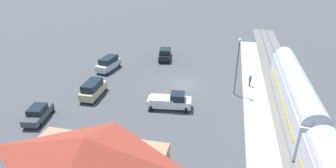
{
  "coord_description": "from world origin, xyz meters",
  "views": [
    {
      "loc": [
        -5.68,
        37.02,
        17.87
      ],
      "look_at": [
        1.95,
        2.58,
        1.0
      ],
      "focal_mm": 29.75,
      "sensor_mm": 36.0,
      "label": 1
    }
  ],
  "objects_px": {
    "pickup_white": "(170,101)",
    "pickup_black": "(165,54)",
    "suv_tan": "(93,89)",
    "light_pole_near_platform": "(238,60)",
    "pedestrian_on_platform": "(250,80)",
    "station_building": "(88,165)",
    "suv_silver": "(108,63)",
    "sedan_charcoal": "(38,113)"
  },
  "relations": [
    {
      "from": "station_building",
      "to": "pickup_white",
      "type": "distance_m",
      "value": 15.11
    },
    {
      "from": "pickup_white",
      "to": "light_pole_near_platform",
      "type": "relative_size",
      "value": 0.7
    },
    {
      "from": "suv_silver",
      "to": "suv_tan",
      "type": "bearing_deg",
      "value": 100.9
    },
    {
      "from": "station_building",
      "to": "pickup_black",
      "type": "height_order",
      "value": "station_building"
    },
    {
      "from": "pickup_white",
      "to": "suv_tan",
      "type": "bearing_deg",
      "value": -4.4
    },
    {
      "from": "suv_silver",
      "to": "light_pole_near_platform",
      "type": "distance_m",
      "value": 21.22
    },
    {
      "from": "suv_silver",
      "to": "suv_tan",
      "type": "relative_size",
      "value": 1.04
    },
    {
      "from": "suv_tan",
      "to": "suv_silver",
      "type": "bearing_deg",
      "value": -79.1
    },
    {
      "from": "pedestrian_on_platform",
      "to": "suv_silver",
      "type": "xyz_separation_m",
      "value": [
        22.52,
        -1.94,
        -0.13
      ]
    },
    {
      "from": "station_building",
      "to": "suv_tan",
      "type": "relative_size",
      "value": 2.49
    },
    {
      "from": "pedestrian_on_platform",
      "to": "suv_silver",
      "type": "relative_size",
      "value": 0.33
    },
    {
      "from": "pickup_white",
      "to": "suv_tan",
      "type": "relative_size",
      "value": 1.13
    },
    {
      "from": "pickup_white",
      "to": "pickup_black",
      "type": "bearing_deg",
      "value": -74.68
    },
    {
      "from": "suv_tan",
      "to": "light_pole_near_platform",
      "type": "bearing_deg",
      "value": -165.5
    },
    {
      "from": "pickup_white",
      "to": "pickup_black",
      "type": "relative_size",
      "value": 0.99
    },
    {
      "from": "pickup_white",
      "to": "pickup_black",
      "type": "xyz_separation_m",
      "value": [
        4.69,
        -17.14,
        0.0
      ]
    },
    {
      "from": "station_building",
      "to": "sedan_charcoal",
      "type": "distance_m",
      "value": 14.19
    },
    {
      "from": "station_building",
      "to": "light_pole_near_platform",
      "type": "relative_size",
      "value": 1.54
    },
    {
      "from": "sedan_charcoal",
      "to": "suv_silver",
      "type": "height_order",
      "value": "suv_silver"
    },
    {
      "from": "pickup_black",
      "to": "light_pole_near_platform",
      "type": "height_order",
      "value": "light_pole_near_platform"
    },
    {
      "from": "pedestrian_on_platform",
      "to": "pickup_black",
      "type": "xyz_separation_m",
      "value": [
        14.62,
        -8.99,
        -0.25
      ]
    },
    {
      "from": "pickup_white",
      "to": "suv_tan",
      "type": "xyz_separation_m",
      "value": [
        10.81,
        -0.83,
        0.12
      ]
    },
    {
      "from": "pedestrian_on_platform",
      "to": "suv_tan",
      "type": "distance_m",
      "value": 21.99
    },
    {
      "from": "pedestrian_on_platform",
      "to": "sedan_charcoal",
      "type": "bearing_deg",
      "value": 30.0
    },
    {
      "from": "sedan_charcoal",
      "to": "suv_silver",
      "type": "relative_size",
      "value": 0.92
    },
    {
      "from": "pedestrian_on_platform",
      "to": "suv_tan",
      "type": "relative_size",
      "value": 0.35
    },
    {
      "from": "station_building",
      "to": "pickup_black",
      "type": "bearing_deg",
      "value": -87.66
    },
    {
      "from": "pedestrian_on_platform",
      "to": "sedan_charcoal",
      "type": "xyz_separation_m",
      "value": [
        24.37,
        14.07,
        -0.4
      ]
    },
    {
      "from": "station_building",
      "to": "light_pole_near_platform",
      "type": "distance_m",
      "value": 23.25
    },
    {
      "from": "suv_silver",
      "to": "pickup_black",
      "type": "distance_m",
      "value": 10.59
    },
    {
      "from": "pickup_black",
      "to": "light_pole_near_platform",
      "type": "distance_m",
      "value": 17.44
    },
    {
      "from": "suv_silver",
      "to": "light_pole_near_platform",
      "type": "relative_size",
      "value": 0.65
    },
    {
      "from": "suv_silver",
      "to": "light_pole_near_platform",
      "type": "bearing_deg",
      "value": 167.72
    },
    {
      "from": "pickup_white",
      "to": "pickup_black",
      "type": "height_order",
      "value": "same"
    },
    {
      "from": "suv_tan",
      "to": "light_pole_near_platform",
      "type": "distance_m",
      "value": 19.61
    },
    {
      "from": "station_building",
      "to": "light_pole_near_platform",
      "type": "height_order",
      "value": "light_pole_near_platform"
    },
    {
      "from": "pedestrian_on_platform",
      "to": "suv_silver",
      "type": "bearing_deg",
      "value": -4.91
    },
    {
      "from": "light_pole_near_platform",
      "to": "station_building",
      "type": "bearing_deg",
      "value": 61.06
    },
    {
      "from": "station_building",
      "to": "suv_silver",
      "type": "relative_size",
      "value": 2.38
    },
    {
      "from": "station_building",
      "to": "sedan_charcoal",
      "type": "height_order",
      "value": "station_building"
    },
    {
      "from": "suv_silver",
      "to": "pickup_white",
      "type": "bearing_deg",
      "value": 141.31
    },
    {
      "from": "suv_silver",
      "to": "light_pole_near_platform",
      "type": "height_order",
      "value": "light_pole_near_platform"
    }
  ]
}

